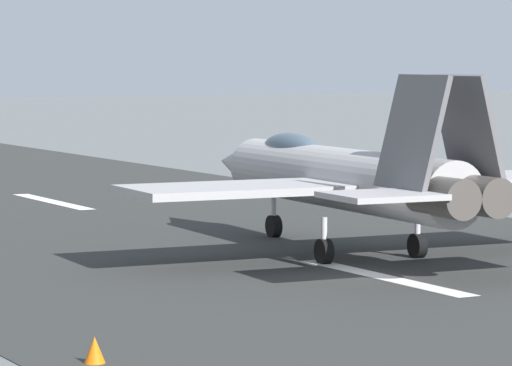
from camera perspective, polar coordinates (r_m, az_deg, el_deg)
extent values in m
plane|color=slate|center=(42.00, 4.94, -3.60)|extent=(400.00, 400.00, 0.00)
cube|color=#2E2F2E|center=(42.00, 4.94, -3.59)|extent=(240.00, 26.00, 0.02)
cube|color=white|center=(42.14, 4.81, -3.54)|extent=(8.00, 0.70, 0.00)
cube|color=white|center=(64.88, -7.68, -0.69)|extent=(8.00, 0.70, 0.00)
cylinder|color=#A3A0A0|center=(46.88, 3.31, 0.16)|extent=(12.98, 2.69, 1.91)
cone|color=#A3A0A0|center=(53.97, -0.69, 0.76)|extent=(3.07, 1.80, 1.62)
ellipsoid|color=#3F5160|center=(50.05, 1.33, 1.27)|extent=(3.66, 1.32, 1.10)
cylinder|color=#47423D|center=(40.91, 7.02, -0.52)|extent=(2.26, 1.23, 1.10)
cylinder|color=#47423D|center=(41.50, 8.31, -0.46)|extent=(2.26, 1.23, 1.10)
cube|color=#A3A0A0|center=(44.15, -0.83, -0.24)|extent=(3.78, 6.60, 0.24)
cube|color=#A3A0A0|center=(48.15, 8.23, 0.12)|extent=(3.78, 6.60, 0.24)
cube|color=#A3A0A0|center=(39.95, 4.77, -0.48)|extent=(2.57, 2.94, 0.16)
cube|color=#565659|center=(41.45, 5.91, 1.91)|extent=(2.65, 1.10, 3.14)
cube|color=#565659|center=(42.40, 8.00, 1.95)|extent=(2.65, 1.10, 3.14)
cylinder|color=silver|center=(51.43, 0.67, -1.28)|extent=(0.18, 0.18, 1.40)
cylinder|color=black|center=(51.46, 0.67, -1.64)|extent=(0.78, 0.35, 0.76)
cylinder|color=silver|center=(44.71, 2.58, -2.18)|extent=(0.18, 0.18, 1.40)
cylinder|color=black|center=(44.75, 2.58, -2.59)|extent=(0.78, 0.35, 0.76)
cylinder|color=silver|center=(46.27, 6.10, -1.97)|extent=(0.18, 0.18, 1.40)
cylinder|color=black|center=(46.31, 6.10, -2.37)|extent=(0.78, 0.35, 0.76)
cone|color=orange|center=(30.34, -6.10, -6.28)|extent=(0.44, 0.44, 0.55)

